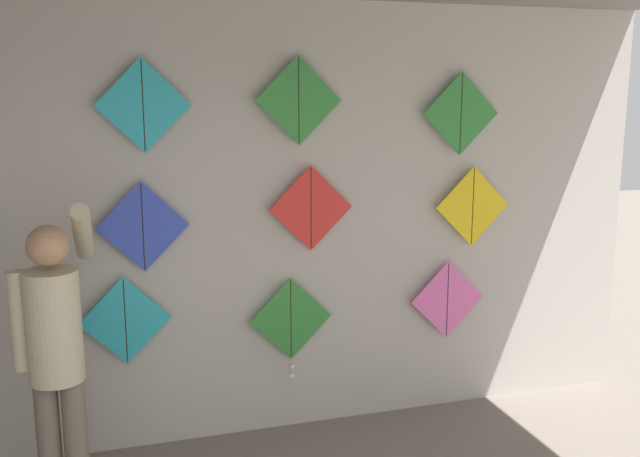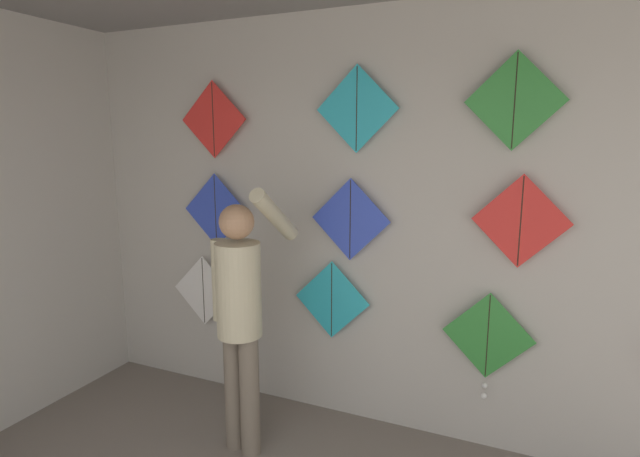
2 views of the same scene
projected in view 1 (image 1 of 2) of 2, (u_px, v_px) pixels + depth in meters
The scene contains 11 objects.
back_panel at pixel (219, 227), 4.49m from camera, with size 5.99×0.06×2.80m, color #BCB7AD.
shopkeeper at pixel (56, 346), 3.66m from camera, with size 0.42×0.55×1.70m.
kite_1 at pixel (125, 321), 4.34m from camera, with size 0.55×0.01×0.55m.
kite_2 at pixel (291, 322), 4.66m from camera, with size 0.55×0.04×0.69m.
kite_3 at pixel (447, 300), 4.98m from camera, with size 0.55×0.01×0.55m.
kite_5 at pixel (143, 227), 4.26m from camera, with size 0.55×0.01×0.55m.
kite_6 at pixel (311, 208), 4.55m from camera, with size 0.55×0.01×0.55m.
kite_7 at pixel (473, 206), 4.90m from camera, with size 0.55×0.01×0.55m.
kite_9 at pixel (143, 106), 4.13m from camera, with size 0.55×0.01×0.55m.
kite_10 at pixel (299, 101), 4.40m from camera, with size 0.55×0.01×0.55m.
kite_11 at pixel (461, 114), 4.74m from camera, with size 0.55×0.01×0.55m.
Camera 1 is at (-0.68, -1.01, 2.27)m, focal length 40.00 mm.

